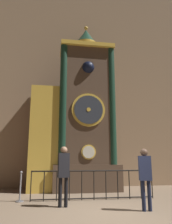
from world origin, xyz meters
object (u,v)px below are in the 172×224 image
at_px(visitor_near, 64,170).
at_px(clock_tower, 78,117).
at_px(visitor_far, 145,173).
at_px(stanchion_post, 20,192).

bearing_deg(visitor_near, clock_tower, 69.40).
distance_m(clock_tower, visitor_far, 5.08).
bearing_deg(visitor_far, stanchion_post, 163.67).
xyz_separation_m(visitor_far, stanchion_post, (-3.74, 1.96, -0.72)).
bearing_deg(clock_tower, visitor_near, -104.12).
bearing_deg(visitor_near, visitor_far, -27.13).
bearing_deg(clock_tower, visitor_far, -70.80).
relative_size(clock_tower, visitor_far, 4.90).
distance_m(clock_tower, stanchion_post, 4.47).
relative_size(visitor_near, stanchion_post, 1.79).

